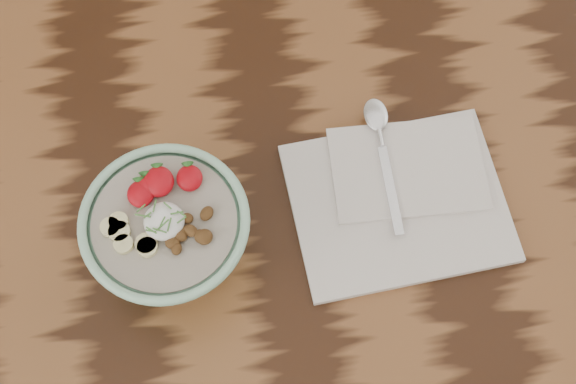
% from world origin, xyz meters
% --- Properties ---
extents(table, '(1.60, 0.90, 0.75)m').
position_xyz_m(table, '(0.00, 0.00, 0.66)').
color(table, black).
rests_on(table, ground).
extents(breakfast_bowl, '(0.19, 0.19, 0.12)m').
position_xyz_m(breakfast_bowl, '(-0.13, -0.01, 0.81)').
color(breakfast_bowl, '#9BD1AF').
rests_on(breakfast_bowl, table).
extents(napkin, '(0.27, 0.22, 0.02)m').
position_xyz_m(napkin, '(0.15, 0.02, 0.76)').
color(napkin, silver).
rests_on(napkin, table).
extents(spoon, '(0.03, 0.18, 0.01)m').
position_xyz_m(spoon, '(0.13, 0.10, 0.77)').
color(spoon, silver).
rests_on(spoon, napkin).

